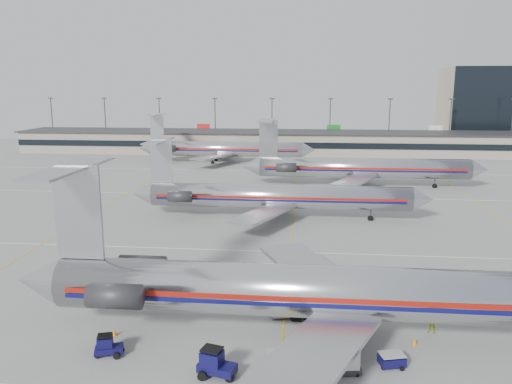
# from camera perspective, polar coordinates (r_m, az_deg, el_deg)

# --- Properties ---
(ground) EXTENTS (260.00, 260.00, 0.00)m
(ground) POSITION_cam_1_polar(r_m,az_deg,el_deg) (48.66, 3.60, -10.64)
(ground) COLOR gray
(ground) RESTS_ON ground
(apron_markings) EXTENTS (160.00, 0.15, 0.02)m
(apron_markings) POSITION_cam_1_polar(r_m,az_deg,el_deg) (58.02, 3.96, -6.85)
(apron_markings) COLOR silver
(apron_markings) RESTS_ON ground
(terminal) EXTENTS (162.00, 17.00, 6.25)m
(terminal) POSITION_cam_1_polar(r_m,az_deg,el_deg) (143.75, 5.04, 5.68)
(terminal) COLOR gray
(terminal) RESTS_ON ground
(light_mast_row) EXTENTS (163.60, 0.40, 15.28)m
(light_mast_row) POSITION_cam_1_polar(r_m,az_deg,el_deg) (157.26, 5.14, 8.19)
(light_mast_row) COLOR #38383D
(light_mast_row) RESTS_ON ground
(distant_building) EXTENTS (30.00, 20.00, 25.00)m
(distant_building) POSITION_cam_1_polar(r_m,az_deg,el_deg) (183.35, 25.23, 8.87)
(distant_building) COLOR tan
(distant_building) RESTS_ON ground
(jet_foreground) EXTENTS (50.00, 29.44, 13.09)m
(jet_foreground) POSITION_cam_1_polar(r_m,az_deg,el_deg) (38.12, 7.94, -11.13)
(jet_foreground) COLOR silver
(jet_foreground) RESTS_ON ground
(jet_second_row) EXTENTS (43.43, 25.57, 11.37)m
(jet_second_row) POSITION_cam_1_polar(r_m,az_deg,el_deg) (71.66, 1.97, -0.46)
(jet_second_row) COLOR silver
(jet_second_row) RESTS_ON ground
(jet_third_row) EXTENTS (46.24, 28.45, 12.64)m
(jet_third_row) POSITION_cam_1_polar(r_m,az_deg,el_deg) (96.66, 11.56, 2.76)
(jet_third_row) COLOR silver
(jet_third_row) RESTS_ON ground
(jet_back_row) EXTENTS (44.69, 27.49, 12.22)m
(jet_back_row) POSITION_cam_1_polar(r_m,az_deg,el_deg) (125.34, -3.89, 4.97)
(jet_back_row) COLOR silver
(jet_back_row) RESTS_ON ground
(tug_left) EXTENTS (2.10, 1.45, 1.56)m
(tug_left) POSITION_cam_1_polar(r_m,az_deg,el_deg) (38.32, -16.63, -16.53)
(tug_left) COLOR #0C0A3A
(tug_left) RESTS_ON ground
(tug_center) EXTENTS (2.70, 1.84, 2.01)m
(tug_center) POSITION_cam_1_polar(r_m,az_deg,el_deg) (34.59, -4.73, -18.96)
(tug_center) COLOR #0C0A3A
(tug_center) RESTS_ON ground
(cart_inner) EXTENTS (2.15, 1.50, 1.21)m
(cart_inner) POSITION_cam_1_polar(r_m,az_deg,el_deg) (35.17, 3.06, -18.89)
(cart_inner) COLOR #0C0A3A
(cart_inner) RESTS_ON ground
(cart_outer) EXTENTS (1.89, 1.52, 0.94)m
(cart_outer) POSITION_cam_1_polar(r_m,az_deg,el_deg) (36.87, 15.25, -18.02)
(cart_outer) COLOR #0C0A3A
(cart_outer) RESTS_ON ground
(uld_container) EXTENTS (2.19, 1.92, 2.08)m
(uld_container) POSITION_cam_1_polar(r_m,az_deg,el_deg) (35.50, 10.16, -18.00)
(uld_container) COLOR #2D2D30
(uld_container) RESTS_ON ground
(belt_loader) EXTENTS (4.05, 1.88, 2.07)m
(belt_loader) POSITION_cam_1_polar(r_m,az_deg,el_deg) (42.43, 4.14, -13.35)
(belt_loader) COLOR #969696
(belt_loader) RESTS_ON ground
(ramp_worker_near) EXTENTS (0.64, 0.68, 1.55)m
(ramp_worker_near) POSITION_cam_1_polar(r_m,az_deg,el_deg) (39.70, 7.33, -14.94)
(ramp_worker_near) COLOR #B5CA13
(ramp_worker_near) RESTS_ON ground
(ramp_worker_far) EXTENTS (0.95, 0.82, 1.69)m
(ramp_worker_far) POSITION_cam_1_polar(r_m,az_deg,el_deg) (41.97, 19.61, -13.92)
(ramp_worker_far) COLOR #AECB13
(ramp_worker_far) RESTS_ON ground
(cone_right) EXTENTS (0.41, 0.41, 0.53)m
(cone_right) POSITION_cam_1_polar(r_m,az_deg,el_deg) (40.10, 17.68, -15.97)
(cone_right) COLOR orange
(cone_right) RESTS_ON ground
(cone_left) EXTENTS (0.54, 0.54, 0.57)m
(cone_left) POSITION_cam_1_polar(r_m,az_deg,el_deg) (41.00, -15.88, -15.17)
(cone_left) COLOR orange
(cone_left) RESTS_ON ground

